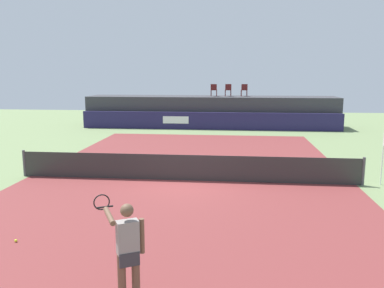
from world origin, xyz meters
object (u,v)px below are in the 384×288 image
(net_post_far, at_px, (363,171))
(tennis_player, at_px, (127,250))
(spectator_chair_left, at_px, (228,90))
(spectator_chair_far_left, at_px, (214,90))
(spectator_chair_center, at_px, (244,90))
(tennis_ball, at_px, (16,241))
(net_post_near, at_px, (24,163))

(net_post_far, bearing_deg, tennis_player, -127.97)
(spectator_chair_left, relative_size, tennis_player, 0.50)
(spectator_chair_far_left, bearing_deg, spectator_chair_center, 5.21)
(spectator_chair_far_left, relative_size, tennis_ball, 13.06)
(spectator_chair_left, distance_m, net_post_far, 16.30)
(spectator_chair_far_left, relative_size, spectator_chair_center, 1.00)
(net_post_near, distance_m, tennis_ball, 6.53)
(spectator_chair_left, height_order, net_post_near, spectator_chair_left)
(net_post_far, xyz_separation_m, tennis_player, (-6.24, -8.00, 0.46))
(spectator_chair_center, xyz_separation_m, net_post_far, (3.81, -15.42, -2.19))
(spectator_chair_far_left, bearing_deg, spectator_chair_left, 8.15)
(spectator_chair_center, height_order, tennis_ball, spectator_chair_center)
(spectator_chair_left, xyz_separation_m, tennis_ball, (-4.52, -21.20, -2.66))
(spectator_chair_left, xyz_separation_m, tennis_player, (-1.27, -23.37, -1.73))
(spectator_chair_left, relative_size, net_post_far, 0.89)
(net_post_far, distance_m, tennis_ball, 11.15)
(spectator_chair_far_left, distance_m, tennis_ball, 21.50)
(spectator_chair_center, height_order, net_post_far, spectator_chair_center)
(spectator_chair_far_left, relative_size, net_post_far, 0.89)
(tennis_player, bearing_deg, net_post_near, 127.61)
(spectator_chair_center, distance_m, tennis_player, 23.61)
(spectator_chair_far_left, distance_m, tennis_player, 23.28)
(spectator_chair_left, relative_size, tennis_ball, 13.06)
(spectator_chair_center, bearing_deg, net_post_near, -119.11)
(tennis_player, height_order, tennis_ball, tennis_player)
(spectator_chair_left, distance_m, tennis_ball, 21.84)
(tennis_player, xyz_separation_m, tennis_ball, (-3.25, 2.17, -0.92))
(spectator_chair_center, bearing_deg, tennis_ball, -104.97)
(tennis_ball, bearing_deg, net_post_near, 116.50)
(net_post_near, distance_m, tennis_player, 10.10)
(tennis_player, bearing_deg, spectator_chair_center, 84.08)
(spectator_chair_left, bearing_deg, spectator_chair_center, 2.56)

